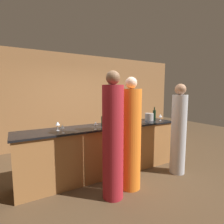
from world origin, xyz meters
TOP-DOWN VIEW (x-y plane):
  - ground_plane at (0.00, 0.00)m, footprint 14.00×14.00m
  - back_wall at (0.00, 2.30)m, footprint 8.00×0.06m
  - bar_counter at (0.00, 0.00)m, footprint 3.27×0.63m
  - bartender at (0.63, 0.75)m, footprint 0.33×0.33m
  - guest_0 at (1.33, -0.71)m, footprint 0.29×0.29m
  - guest_1 at (0.16, -0.69)m, footprint 0.35×0.35m
  - guest_2 at (-0.24, -0.79)m, footprint 0.32×0.32m
  - wine_bottle_0 at (1.40, 0.07)m, footprint 0.07×0.07m
  - wine_bottle_1 at (-0.01, -0.00)m, footprint 0.07×0.07m
  - ice_bucket at (1.23, 0.05)m, footprint 0.20×0.20m
  - wine_glass_0 at (-0.27, -0.24)m, footprint 0.07×0.07m
  - wine_glass_1 at (-0.89, -0.00)m, footprint 0.08×0.08m
  - wine_glass_2 at (0.24, -0.06)m, footprint 0.07×0.07m
  - wine_glass_3 at (1.42, -0.11)m, footprint 0.08×0.08m
  - wine_glass_4 at (-0.86, -0.23)m, footprint 0.07×0.07m

SIDE VIEW (x-z plane):
  - ground_plane at x=0.00m, z-range 0.00..0.00m
  - bar_counter at x=0.00m, z-range 0.00..0.99m
  - guest_0 at x=1.33m, z-range -0.05..1.76m
  - guest_1 at x=0.16m, z-range -0.07..1.83m
  - bartender at x=0.63m, z-range -0.06..1.90m
  - guest_2 at x=-0.24m, z-range -0.06..1.91m
  - ice_bucket at x=1.23m, z-range 0.99..1.15m
  - wine_bottle_1 at x=-0.01m, z-range 0.96..1.22m
  - wine_glass_0 at x=-0.27m, z-range 1.02..1.16m
  - wine_glass_4 at x=-0.86m, z-range 1.02..1.16m
  - wine_glass_3 at x=1.42m, z-range 1.02..1.18m
  - wine_glass_2 at x=0.24m, z-range 1.02..1.19m
  - wine_bottle_0 at x=1.40m, z-range 0.95..1.26m
  - wine_glass_1 at x=-0.89m, z-range 1.03..1.19m
  - back_wall at x=0.00m, z-range 0.00..2.80m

